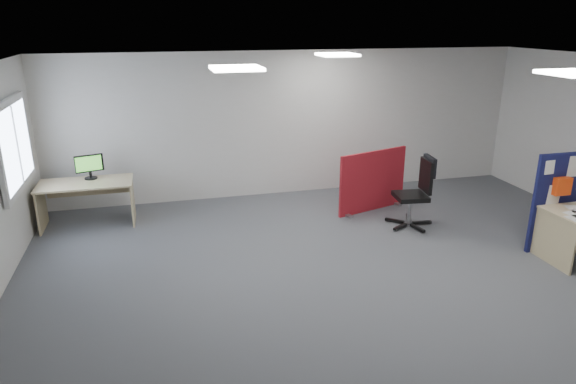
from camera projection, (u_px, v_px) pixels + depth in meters
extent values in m
plane|color=#515459|center=(359.00, 272.00, 6.91)|extent=(9.00, 9.00, 0.00)
cube|color=white|center=(369.00, 66.00, 6.04)|extent=(9.00, 7.00, 0.02)
cube|color=silver|center=(292.00, 124.00, 9.69)|extent=(9.00, 0.02, 2.70)
cube|color=silver|center=(575.00, 331.00, 3.27)|extent=(9.00, 0.02, 2.70)
cube|color=white|center=(14.00, 145.00, 7.19)|extent=(0.06, 1.70, 1.30)
cube|color=white|center=(16.00, 145.00, 7.20)|extent=(0.02, 1.50, 1.10)
cube|color=white|center=(575.00, 73.00, 5.61)|extent=(0.60, 0.60, 0.04)
cube|color=white|center=(236.00, 68.00, 6.16)|extent=(0.60, 0.60, 0.04)
cube|color=white|center=(337.00, 55.00, 8.46)|extent=(0.60, 0.60, 0.04)
cube|color=gray|center=(534.00, 249.00, 7.53)|extent=(0.08, 0.30, 0.04)
cube|color=white|center=(550.00, 167.00, 7.09)|extent=(0.15, 0.01, 0.20)
cube|color=white|center=(575.00, 166.00, 7.19)|extent=(0.21, 0.01, 0.30)
cube|color=white|center=(554.00, 195.00, 7.26)|extent=(0.21, 0.01, 0.30)
cube|color=#FF4410|center=(562.00, 186.00, 7.19)|extent=(0.25, 0.10, 0.25)
cube|color=tan|center=(553.00, 240.00, 7.04)|extent=(0.03, 0.77, 0.70)
cube|color=maroon|center=(373.00, 181.00, 8.98)|extent=(1.38, 0.48, 1.08)
cube|color=gray|center=(341.00, 211.00, 9.02)|extent=(0.08, 0.30, 0.04)
cube|color=gray|center=(400.00, 206.00, 9.28)|extent=(0.08, 0.30, 0.04)
cube|color=tan|center=(85.00, 183.00, 8.28)|extent=(1.47, 0.74, 0.03)
cube|color=tan|center=(41.00, 208.00, 8.23)|extent=(0.03, 0.68, 0.70)
cube|color=tan|center=(133.00, 201.00, 8.56)|extent=(0.03, 0.68, 0.70)
cube|color=tan|center=(89.00, 187.00, 8.64)|extent=(1.33, 0.02, 0.30)
cylinder|color=black|center=(91.00, 178.00, 8.46)|extent=(0.20, 0.20, 0.02)
cube|color=black|center=(91.00, 175.00, 8.44)|extent=(0.05, 0.04, 0.10)
cube|color=black|center=(89.00, 163.00, 8.38)|extent=(0.44, 0.16, 0.28)
cube|color=green|center=(89.00, 164.00, 8.36)|extent=(0.39, 0.12, 0.24)
cube|color=black|center=(422.00, 222.00, 8.47)|extent=(0.32, 0.09, 0.04)
cube|color=black|center=(408.00, 218.00, 8.66)|extent=(0.18, 0.31, 0.04)
cube|color=black|center=(395.00, 221.00, 8.55)|extent=(0.27, 0.26, 0.04)
cube|color=black|center=(400.00, 227.00, 8.29)|extent=(0.30, 0.20, 0.04)
cube|color=black|center=(418.00, 228.00, 8.24)|extent=(0.11, 0.32, 0.04)
cylinder|color=gray|center=(409.00, 210.00, 8.37)|extent=(0.06, 0.06, 0.45)
cube|color=black|center=(411.00, 196.00, 8.29)|extent=(0.54, 0.54, 0.07)
cube|color=black|center=(426.00, 176.00, 8.21)|extent=(0.11, 0.45, 0.53)
cube|color=black|center=(430.00, 166.00, 8.17)|extent=(0.11, 0.41, 0.32)
cube|color=white|center=(576.00, 209.00, 7.11)|extent=(0.28, 0.35, 0.00)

